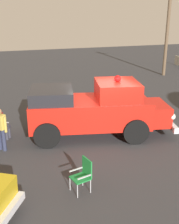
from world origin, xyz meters
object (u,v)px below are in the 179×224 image
spectator_standing (0,127)px  utility_pole (167,31)px  vintage_fire_truck (95,108)px  spectator_seated (1,122)px  lawn_chair_by_car (84,173)px

spectator_standing → utility_pole: (9.70, -13.44, 2.58)m
vintage_fire_truck → spectator_seated: 3.93m
vintage_fire_truck → utility_pole: size_ratio=0.92×
lawn_chair_by_car → spectator_seated: spectator_seated is taller
spectator_standing → spectator_seated: bearing=-2.7°
spectator_standing → utility_pole: utility_pole is taller
vintage_fire_truck → spectator_seated: size_ratio=4.87×
vintage_fire_truck → utility_pole: 13.72m
vintage_fire_truck → spectator_standing: bearing=92.7°
vintage_fire_truck → lawn_chair_by_car: vintage_fire_truck is taller
spectator_standing → lawn_chair_by_car: bearing=-148.4°
spectator_seated → spectator_standing: size_ratio=0.77×
vintage_fire_truck → spectator_seated: bearing=76.0°
lawn_chair_by_car → spectator_standing: bearing=31.6°
vintage_fire_truck → spectator_standing: (-0.18, 3.84, -0.23)m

